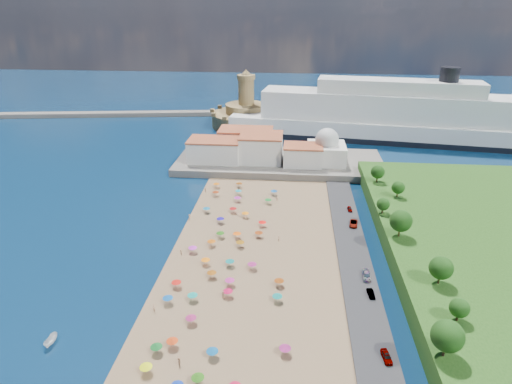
# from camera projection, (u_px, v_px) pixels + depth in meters

# --- Properties ---
(ground) EXTENTS (700.00, 700.00, 0.00)m
(ground) POSITION_uv_depth(u_px,v_px,m) (234.00, 251.00, 123.87)
(ground) COLOR #071938
(ground) RESTS_ON ground
(terrace) EXTENTS (90.00, 36.00, 3.00)m
(terrace) POSITION_uv_depth(u_px,v_px,m) (279.00, 162.00, 188.94)
(terrace) COLOR #59544C
(terrace) RESTS_ON ground
(jetty) EXTENTS (18.00, 70.00, 2.40)m
(jetty) POSITION_uv_depth(u_px,v_px,m) (240.00, 139.00, 222.80)
(jetty) COLOR #59544C
(jetty) RESTS_ON ground
(breakwater) EXTENTS (199.03, 34.77, 2.60)m
(breakwater) POSITION_uv_depth(u_px,v_px,m) (96.00, 114.00, 271.97)
(breakwater) COLOR #59544C
(breakwater) RESTS_ON ground
(waterfront_buildings) EXTENTS (57.00, 29.00, 11.00)m
(waterfront_buildings) POSITION_uv_depth(u_px,v_px,m) (250.00, 147.00, 188.05)
(waterfront_buildings) COLOR silver
(waterfront_buildings) RESTS_ON terrace
(domed_building) EXTENTS (16.00, 16.00, 15.00)m
(domed_building) POSITION_uv_depth(u_px,v_px,m) (326.00, 149.00, 182.43)
(domed_building) COLOR silver
(domed_building) RESTS_ON terrace
(fortress) EXTENTS (40.00, 40.00, 32.40)m
(fortress) POSITION_uv_depth(u_px,v_px,m) (246.00, 115.00, 247.93)
(fortress) COLOR #A48752
(fortress) RESTS_ON ground
(cruise_ship) EXTENTS (174.83, 48.13, 37.83)m
(cruise_ship) POSITION_uv_depth(u_px,v_px,m) (395.00, 119.00, 221.58)
(cruise_ship) COLOR black
(cruise_ship) RESTS_ON ground
(beach_parasols) EXTENTS (32.56, 116.14, 2.20)m
(beach_parasols) POSITION_uv_depth(u_px,v_px,m) (221.00, 270.00, 111.26)
(beach_parasols) COLOR gray
(beach_parasols) RESTS_ON beach
(beachgoers) EXTENTS (30.70, 99.92, 1.89)m
(beachgoers) POSITION_uv_depth(u_px,v_px,m) (209.00, 257.00, 118.83)
(beachgoers) COLOR tan
(beachgoers) RESTS_ON beach
(moored_boats) EXTENTS (12.94, 23.88, 1.68)m
(moored_boats) POSITION_uv_depth(u_px,v_px,m) (51.00, 372.00, 82.23)
(moored_boats) COLOR white
(moored_boats) RESTS_ON ground
(parked_cars) EXTENTS (3.21, 71.25, 1.45)m
(parked_cars) POSITION_uv_depth(u_px,v_px,m) (362.00, 258.00, 118.09)
(parked_cars) COLOR gray
(parked_cars) RESTS_ON promenade
(hillside_trees) EXTENTS (11.55, 104.60, 7.91)m
(hillside_trees) POSITION_uv_depth(u_px,v_px,m) (418.00, 251.00, 104.67)
(hillside_trees) COLOR #382314
(hillside_trees) RESTS_ON hillside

